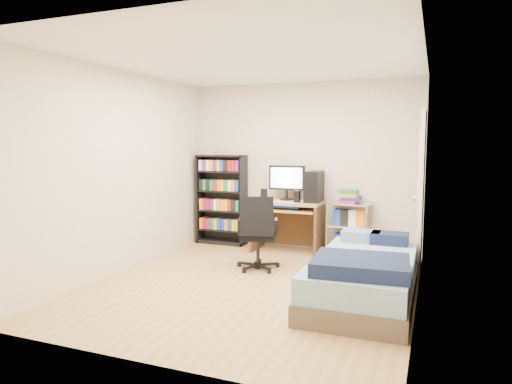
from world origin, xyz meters
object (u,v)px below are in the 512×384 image
at_px(computer_desk, 295,206).
at_px(media_shelf, 221,198).
at_px(office_chair, 258,246).
at_px(bed, 364,276).

bearing_deg(computer_desk, media_shelf, 175.80).
xyz_separation_m(office_chair, bed, (1.42, -0.66, -0.05)).
height_order(computer_desk, office_chair, computer_desk).
bearing_deg(bed, office_chair, 154.95).
bearing_deg(bed, computer_desk, 125.31).
height_order(office_chair, bed, office_chair).
bearing_deg(media_shelf, computer_desk, -4.20).
bearing_deg(office_chair, bed, -42.19).
xyz_separation_m(media_shelf, office_chair, (1.09, -1.21, -0.43)).
xyz_separation_m(media_shelf, computer_desk, (1.25, -0.09, -0.04)).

